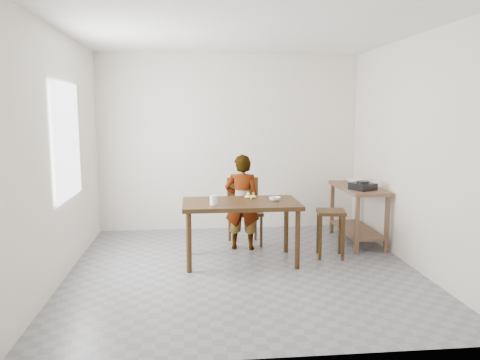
{
  "coord_description": "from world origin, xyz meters",
  "views": [
    {
      "loc": [
        -0.58,
        -5.22,
        1.82
      ],
      "look_at": [
        0.0,
        0.4,
        1.0
      ],
      "focal_mm": 35.0,
      "sensor_mm": 36.0,
      "label": 1
    }
  ],
  "objects": [
    {
      "name": "ceiling",
      "position": [
        0.0,
        0.0,
        2.72
      ],
      "size": [
        4.0,
        4.0,
        0.04
      ],
      "primitive_type": "cube",
      "color": "white",
      "rests_on": "wall_back"
    },
    {
      "name": "child",
      "position": [
        0.07,
        0.84,
        0.64
      ],
      "size": [
        0.52,
        0.4,
        1.27
      ],
      "primitive_type": "imported",
      "rotation": [
        0.0,
        0.0,
        2.92
      ],
      "color": "white",
      "rests_on": "floor"
    },
    {
      "name": "dining_chair",
      "position": [
        0.14,
        1.06,
        0.46
      ],
      "size": [
        0.47,
        0.47,
        0.91
      ],
      "primitive_type": null,
      "rotation": [
        0.0,
        0.0,
        0.07
      ],
      "color": "#37230F",
      "rests_on": "floor"
    },
    {
      "name": "gas_burner",
      "position": [
        1.67,
        0.7,
        0.85
      ],
      "size": [
        0.36,
        0.36,
        0.09
      ],
      "primitive_type": "cube",
      "rotation": [
        0.0,
        0.0,
        0.42
      ],
      "color": "black",
      "rests_on": "prep_counter"
    },
    {
      "name": "wall_front",
      "position": [
        0.0,
        -2.02,
        1.35
      ],
      "size": [
        4.0,
        0.04,
        2.7
      ],
      "primitive_type": "cube",
      "color": "white",
      "rests_on": "ground"
    },
    {
      "name": "wall_right",
      "position": [
        2.02,
        0.0,
        1.35
      ],
      "size": [
        0.04,
        4.0,
        2.7
      ],
      "primitive_type": "cube",
      "color": "white",
      "rests_on": "ground"
    },
    {
      "name": "stool",
      "position": [
        1.15,
        0.37,
        0.3
      ],
      "size": [
        0.39,
        0.39,
        0.6
      ],
      "primitive_type": null,
      "rotation": [
        0.0,
        0.0,
        -0.17
      ],
      "color": "#37230F",
      "rests_on": "floor"
    },
    {
      "name": "small_bowl",
      "position": [
        0.42,
        0.33,
        0.77
      ],
      "size": [
        0.16,
        0.16,
        0.04
      ],
      "primitive_type": "imported",
      "rotation": [
        0.0,
        0.0,
        0.12
      ],
      "color": "white",
      "rests_on": "dining_table"
    },
    {
      "name": "wall_left",
      "position": [
        -2.02,
        0.0,
        1.35
      ],
      "size": [
        0.04,
        4.0,
        2.7
      ],
      "primitive_type": "cube",
      "color": "white",
      "rests_on": "ground"
    },
    {
      "name": "wall_back",
      "position": [
        0.0,
        2.02,
        1.35
      ],
      "size": [
        4.0,
        0.04,
        2.7
      ],
      "primitive_type": "cube",
      "color": "white",
      "rests_on": "ground"
    },
    {
      "name": "prep_counter",
      "position": [
        1.72,
        1.0,
        0.4
      ],
      "size": [
        0.5,
        1.2,
        0.8
      ],
      "primitive_type": null,
      "color": "brown",
      "rests_on": "floor"
    },
    {
      "name": "banana",
      "position": [
        0.14,
        0.49,
        0.78
      ],
      "size": [
        0.18,
        0.15,
        0.05
      ],
      "primitive_type": null,
      "rotation": [
        0.0,
        0.0,
        -0.32
      ],
      "color": "#E4D459",
      "rests_on": "dining_table"
    },
    {
      "name": "window_pane",
      "position": [
        -1.97,
        0.2,
        1.5
      ],
      "size": [
        0.02,
        1.1,
        1.3
      ],
      "primitive_type": "cube",
      "color": "white",
      "rests_on": "wall_left"
    },
    {
      "name": "glass_tumbler",
      "position": [
        -0.34,
        0.14,
        0.81
      ],
      "size": [
        0.09,
        0.09,
        0.11
      ],
      "primitive_type": "cylinder",
      "rotation": [
        0.0,
        0.0,
        0.01
      ],
      "color": "white",
      "rests_on": "dining_table"
    },
    {
      "name": "floor",
      "position": [
        0.0,
        0.0,
        -0.02
      ],
      "size": [
        4.0,
        4.0,
        0.04
      ],
      "primitive_type": "cube",
      "color": "slate",
      "rests_on": "ground"
    },
    {
      "name": "dining_table",
      "position": [
        0.0,
        0.3,
        0.38
      ],
      "size": [
        1.4,
        0.8,
        0.75
      ],
      "primitive_type": null,
      "color": "#37230F",
      "rests_on": "floor"
    },
    {
      "name": "serving_bowl",
      "position": [
        1.75,
        1.24,
        0.83
      ],
      "size": [
        0.27,
        0.27,
        0.06
      ],
      "primitive_type": "imported",
      "rotation": [
        0.0,
        0.0,
        0.17
      ],
      "color": "white",
      "rests_on": "prep_counter"
    }
  ]
}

